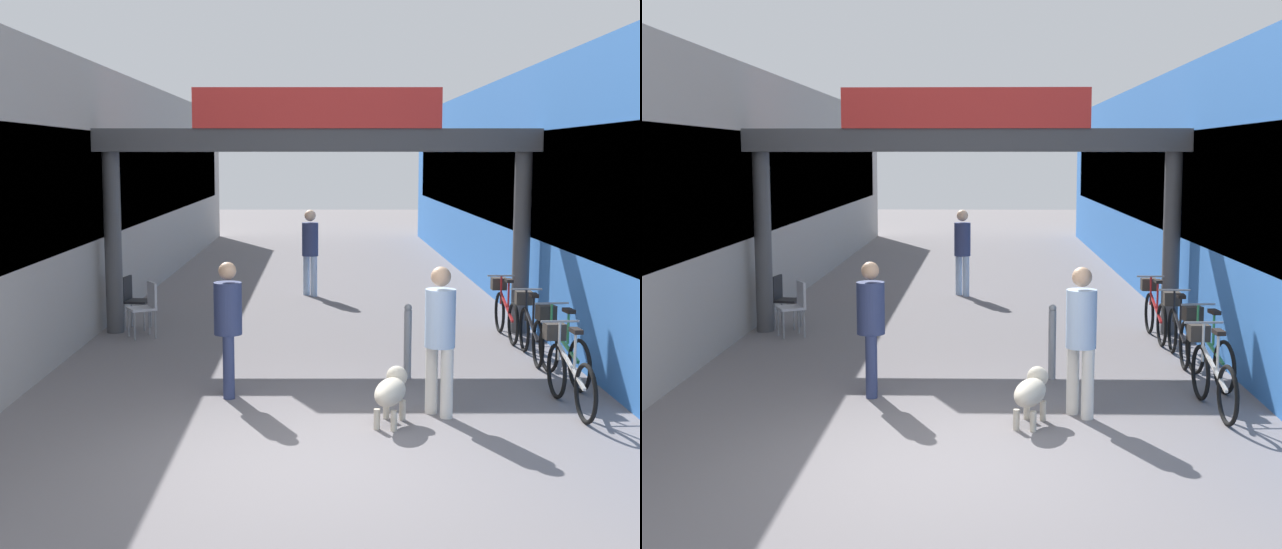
{
  "view_description": "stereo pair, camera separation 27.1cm",
  "coord_description": "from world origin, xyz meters",
  "views": [
    {
      "loc": [
        0.05,
        -8.26,
        2.91
      ],
      "look_at": [
        0.0,
        3.77,
        1.3
      ],
      "focal_mm": 50.0,
      "sensor_mm": 36.0,
      "label": 1
    },
    {
      "loc": [
        0.32,
        -8.25,
        2.91
      ],
      "look_at": [
        0.0,
        3.77,
        1.3
      ],
      "focal_mm": 50.0,
      "sensor_mm": 36.0,
      "label": 2
    }
  ],
  "objects": [
    {
      "name": "ground_plane",
      "position": [
        0.0,
        0.0,
        0.0
      ],
      "size": [
        80.0,
        80.0,
        0.0
      ],
      "primitive_type": "plane",
      "color": "slate"
    },
    {
      "name": "storefront_left",
      "position": [
        -5.09,
        11.0,
        2.2
      ],
      "size": [
        3.0,
        26.0,
        4.41
      ],
      "color": "#9E9993",
      "rests_on": "ground_plane"
    },
    {
      "name": "storefront_right",
      "position": [
        5.09,
        11.0,
        2.2
      ],
      "size": [
        3.0,
        26.0,
        4.41
      ],
      "color": "blue",
      "rests_on": "ground_plane"
    },
    {
      "name": "arcade_sign_gateway",
      "position": [
        0.0,
        6.24,
        2.82
      ],
      "size": [
        7.4,
        0.47,
        3.98
      ],
      "color": "#4C4C4F",
      "rests_on": "ground_plane"
    },
    {
      "name": "pedestrian_with_dog",
      "position": [
        1.38,
        1.49,
        0.97
      ],
      "size": [
        0.48,
        0.48,
        1.69
      ],
      "color": "silver",
      "rests_on": "ground_plane"
    },
    {
      "name": "pedestrian_companion",
      "position": [
        -1.07,
        2.31,
        0.94
      ],
      "size": [
        0.38,
        0.39,
        1.65
      ],
      "color": "navy",
      "rests_on": "ground_plane"
    },
    {
      "name": "pedestrian_carrying_crate",
      "position": [
        -0.16,
        10.15,
        1.04
      ],
      "size": [
        0.48,
        0.48,
        1.8
      ],
      "color": "#A5BFE0",
      "rests_on": "ground_plane"
    },
    {
      "name": "dog_on_leash",
      "position": [
        0.83,
        1.2,
        0.37
      ],
      "size": [
        0.51,
        0.83,
        0.58
      ],
      "color": "beige",
      "rests_on": "ground_plane"
    },
    {
      "name": "bicycle_silver_nearest",
      "position": [
        2.92,
        1.81,
        0.44
      ],
      "size": [
        0.46,
        1.69,
        0.98
      ],
      "color": "black",
      "rests_on": "ground_plane"
    },
    {
      "name": "bicycle_green_second",
      "position": [
        3.18,
        3.11,
        0.44
      ],
      "size": [
        0.46,
        1.68,
        0.98
      ],
      "color": "black",
      "rests_on": "ground_plane"
    },
    {
      "name": "bicycle_black_third",
      "position": [
        3.08,
        4.37,
        0.44
      ],
      "size": [
        0.46,
        1.69,
        0.98
      ],
      "color": "black",
      "rests_on": "ground_plane"
    },
    {
      "name": "bicycle_red_farthest",
      "position": [
        3.02,
        5.86,
        0.44
      ],
      "size": [
        0.46,
        1.69,
        0.98
      ],
      "color": "black",
      "rests_on": "ground_plane"
    },
    {
      "name": "bollard_post_metal",
      "position": [
        1.19,
        3.18,
        0.5
      ],
      "size": [
        0.1,
        0.1,
        0.99
      ],
      "color": "gray",
      "rests_on": "ground_plane"
    },
    {
      "name": "cafe_chair_aluminium_nearer",
      "position": [
        -2.75,
        5.87,
        0.54
      ],
      "size": [
        0.54,
        0.54,
        0.89
      ],
      "color": "gray",
      "rests_on": "ground_plane"
    },
    {
      "name": "cafe_chair_black_farther",
      "position": [
        -3.12,
        6.58,
        0.54
      ],
      "size": [
        0.45,
        0.45,
        0.89
      ],
      "color": "gray",
      "rests_on": "ground_plane"
    }
  ]
}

